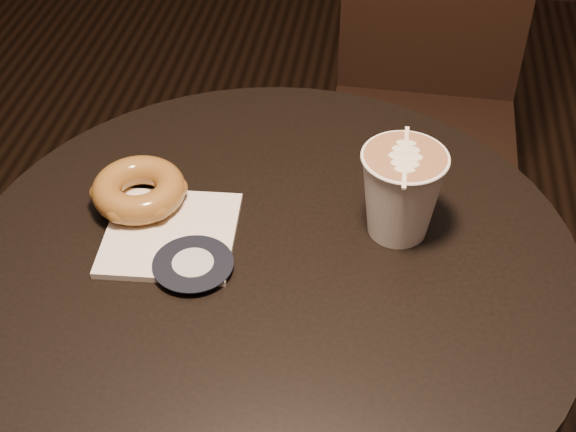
{
  "coord_description": "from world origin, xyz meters",
  "views": [
    {
      "loc": [
        0.11,
        -0.64,
        1.38
      ],
      "look_at": [
        0.01,
        0.03,
        0.79
      ],
      "focal_mm": 50.0,
      "sensor_mm": 36.0,
      "label": 1
    }
  ],
  "objects_px": {
    "cafe_table": "(273,366)",
    "pastry_bag": "(171,234)",
    "latte_cup": "(401,194)",
    "doughnut": "(139,190)",
    "chair": "(428,74)"
  },
  "relations": [
    {
      "from": "cafe_table",
      "to": "pastry_bag",
      "type": "relative_size",
      "value": 5.06
    },
    {
      "from": "latte_cup",
      "to": "pastry_bag",
      "type": "bearing_deg",
      "value": -169.1
    },
    {
      "from": "cafe_table",
      "to": "latte_cup",
      "type": "height_order",
      "value": "latte_cup"
    },
    {
      "from": "pastry_bag",
      "to": "latte_cup",
      "type": "bearing_deg",
      "value": 7.41
    },
    {
      "from": "pastry_bag",
      "to": "latte_cup",
      "type": "height_order",
      "value": "latte_cup"
    },
    {
      "from": "pastry_bag",
      "to": "doughnut",
      "type": "relative_size",
      "value": 1.33
    },
    {
      "from": "chair",
      "to": "doughnut",
      "type": "xyz_separation_m",
      "value": [
        -0.36,
        -0.72,
        0.25
      ]
    },
    {
      "from": "doughnut",
      "to": "latte_cup",
      "type": "xyz_separation_m",
      "value": [
        0.31,
        0.0,
        0.03
      ]
    },
    {
      "from": "cafe_table",
      "to": "chair",
      "type": "xyz_separation_m",
      "value": [
        0.19,
        0.78,
        -0.02
      ]
    },
    {
      "from": "cafe_table",
      "to": "latte_cup",
      "type": "bearing_deg",
      "value": 24.8
    },
    {
      "from": "chair",
      "to": "cafe_table",
      "type": "bearing_deg",
      "value": -102.25
    },
    {
      "from": "chair",
      "to": "pastry_bag",
      "type": "bearing_deg",
      "value": -110.55
    },
    {
      "from": "chair",
      "to": "pastry_bag",
      "type": "distance_m",
      "value": 0.86
    },
    {
      "from": "doughnut",
      "to": "latte_cup",
      "type": "height_order",
      "value": "latte_cup"
    },
    {
      "from": "chair",
      "to": "doughnut",
      "type": "distance_m",
      "value": 0.84
    }
  ]
}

